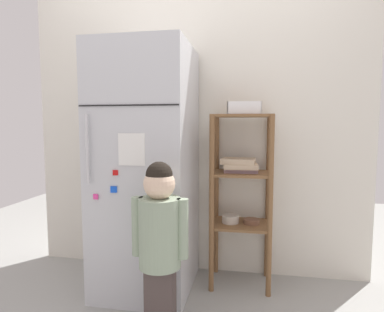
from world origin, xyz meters
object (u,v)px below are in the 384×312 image
fruit_bin (244,109)px  pantry_shelf_unit (241,183)px  refrigerator (146,170)px  child_standing (160,232)px

fruit_bin → pantry_shelf_unit: bearing=138.4°
pantry_shelf_unit → fruit_bin: bearing=-41.6°
refrigerator → pantry_shelf_unit: 0.68m
child_standing → refrigerator: bearing=115.1°
refrigerator → fruit_bin: 0.81m
child_standing → fruit_bin: fruit_bin is taller
refrigerator → child_standing: size_ratio=1.75×
refrigerator → pantry_shelf_unit: (0.65, 0.16, -0.10)m
child_standing → pantry_shelf_unit: bearing=59.3°
refrigerator → pantry_shelf_unit: bearing=14.0°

